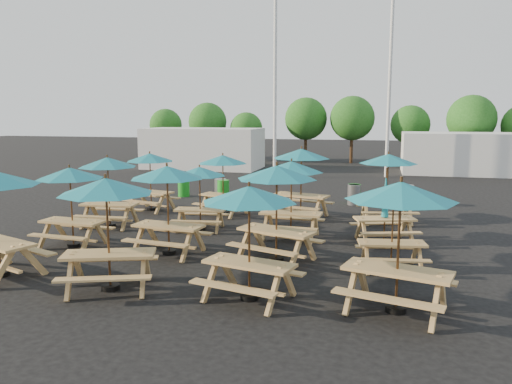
% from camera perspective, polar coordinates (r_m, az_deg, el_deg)
% --- Properties ---
extents(ground, '(120.00, 120.00, 0.00)m').
position_cam_1_polar(ground, '(16.14, -1.31, -4.66)').
color(ground, black).
rests_on(ground, ground).
extents(picnic_unit_1, '(1.99, 1.99, 2.32)m').
position_cam_1_polar(picnic_unit_1, '(15.02, -20.50, 1.43)').
color(picnic_unit_1, tan).
rests_on(picnic_unit_1, ground).
extents(picnic_unit_2, '(2.05, 2.05, 2.38)m').
position_cam_1_polar(picnic_unit_2, '(17.39, -16.60, 2.75)').
color(picnic_unit_2, tan).
rests_on(picnic_unit_2, ground).
extents(picnic_unit_3, '(2.24, 2.24, 2.29)m').
position_cam_1_polar(picnic_unit_3, '(20.00, -12.03, 3.45)').
color(picnic_unit_3, tan).
rests_on(picnic_unit_3, ground).
extents(picnic_unit_4, '(2.57, 2.57, 2.48)m').
position_cam_1_polar(picnic_unit_4, '(11.01, -16.76, -0.21)').
color(picnic_unit_4, tan).
rests_on(picnic_unit_4, ground).
extents(picnic_unit_5, '(2.19, 2.19, 2.44)m').
position_cam_1_polar(picnic_unit_5, '(13.54, -10.12, 1.54)').
color(picnic_unit_5, tan).
rests_on(picnic_unit_5, ground).
extents(picnic_unit_6, '(1.91, 1.91, 2.11)m').
position_cam_1_polar(picnic_unit_6, '(16.30, -6.46, 1.86)').
color(picnic_unit_6, tan).
rests_on(picnic_unit_6, ground).
extents(picnic_unit_7, '(2.32, 2.32, 2.29)m').
position_cam_1_polar(picnic_unit_7, '(18.76, -3.81, 3.28)').
color(picnic_unit_7, tan).
rests_on(picnic_unit_7, ground).
extents(picnic_unit_8, '(2.35, 2.35, 2.39)m').
position_cam_1_polar(picnic_unit_8, '(9.99, -0.79, -1.17)').
color(picnic_unit_8, tan).
rests_on(picnic_unit_8, ground).
extents(picnic_unit_9, '(2.61, 2.61, 2.53)m').
position_cam_1_polar(picnic_unit_9, '(12.64, 2.38, 1.49)').
color(picnic_unit_9, tan).
rests_on(picnic_unit_9, ground).
extents(picnic_unit_10, '(2.02, 2.02, 2.40)m').
position_cam_1_polar(picnic_unit_10, '(15.16, 4.07, 2.29)').
color(picnic_unit_10, tan).
rests_on(picnic_unit_10, ground).
extents(picnic_unit_11, '(2.53, 2.53, 2.56)m').
position_cam_1_polar(picnic_unit_11, '(18.24, 5.21, 3.85)').
color(picnic_unit_11, tan).
rests_on(picnic_unit_11, ground).
extents(picnic_unit_12, '(2.56, 2.56, 2.57)m').
position_cam_1_polar(picnic_unit_12, '(9.70, 16.19, -0.91)').
color(picnic_unit_12, tan).
rests_on(picnic_unit_12, ground).
extents(picnic_unit_13, '(1.92, 1.92, 2.06)m').
position_cam_1_polar(picnic_unit_13, '(12.47, 15.47, -0.77)').
color(picnic_unit_13, tan).
rests_on(picnic_unit_13, ground).
extents(picnic_unit_14, '(2.13, 1.98, 2.23)m').
position_cam_1_polar(picnic_unit_14, '(15.22, 14.52, -2.25)').
color(picnic_unit_14, tan).
rests_on(picnic_unit_14, ground).
extents(picnic_unit_15, '(2.33, 2.33, 2.44)m').
position_cam_1_polar(picnic_unit_15, '(17.90, 14.87, 3.16)').
color(picnic_unit_15, tan).
rests_on(picnic_unit_15, ground).
extents(waste_bin_0, '(0.53, 0.53, 0.85)m').
position_cam_1_polar(waste_bin_0, '(23.35, -8.26, 0.55)').
color(waste_bin_0, '#1B9720').
rests_on(waste_bin_0, ground).
extents(waste_bin_1, '(0.53, 0.53, 0.85)m').
position_cam_1_polar(waste_bin_1, '(22.89, -4.09, 0.45)').
color(waste_bin_1, gray).
rests_on(waste_bin_1, ground).
extents(waste_bin_2, '(0.53, 0.53, 0.85)m').
position_cam_1_polar(waste_bin_2, '(22.47, -3.76, 0.29)').
color(waste_bin_2, '#1B9720').
rests_on(waste_bin_2, ground).
extents(waste_bin_3, '(0.53, 0.53, 0.85)m').
position_cam_1_polar(waste_bin_3, '(21.37, 11.13, -0.31)').
color(waste_bin_3, gray).
rests_on(waste_bin_3, ground).
extents(waste_bin_4, '(0.53, 0.53, 0.85)m').
position_cam_1_polar(waste_bin_4, '(21.47, 11.15, -0.26)').
color(waste_bin_4, '#1B9720').
rests_on(waste_bin_4, ground).
extents(waste_bin_5, '(0.53, 0.53, 0.85)m').
position_cam_1_polar(waste_bin_5, '(21.80, 16.88, -0.34)').
color(waste_bin_5, gray).
rests_on(waste_bin_5, ground).
extents(mast_0, '(0.20, 0.20, 12.00)m').
position_cam_1_polar(mast_0, '(29.85, 2.20, 13.16)').
color(mast_0, silver).
rests_on(mast_0, ground).
extents(mast_1, '(0.20, 0.20, 12.00)m').
position_cam_1_polar(mast_1, '(31.19, 15.06, 12.68)').
color(mast_1, silver).
rests_on(mast_1, ground).
extents(event_tent_0, '(8.00, 4.00, 2.80)m').
position_cam_1_polar(event_tent_0, '(35.37, -6.07, 4.99)').
color(event_tent_0, silver).
rests_on(event_tent_0, ground).
extents(event_tent_1, '(7.00, 4.00, 2.60)m').
position_cam_1_polar(event_tent_1, '(34.54, 22.18, 4.13)').
color(event_tent_1, silver).
rests_on(event_tent_1, ground).
extents(tree_0, '(2.80, 2.80, 4.24)m').
position_cam_1_polar(tree_0, '(44.31, -10.28, 7.53)').
color(tree_0, '#382314').
rests_on(tree_0, ground).
extents(tree_1, '(3.11, 3.11, 4.72)m').
position_cam_1_polar(tree_1, '(41.43, -5.56, 7.99)').
color(tree_1, '#382314').
rests_on(tree_1, ground).
extents(tree_2, '(2.59, 2.59, 3.93)m').
position_cam_1_polar(tree_2, '(40.20, -1.12, 7.25)').
color(tree_2, '#382314').
rests_on(tree_2, ground).
extents(tree_3, '(3.36, 3.36, 5.09)m').
position_cam_1_polar(tree_3, '(40.27, 5.73, 8.33)').
color(tree_3, '#382314').
rests_on(tree_3, ground).
extents(tree_4, '(3.41, 3.41, 5.17)m').
position_cam_1_polar(tree_4, '(39.44, 10.94, 8.27)').
color(tree_4, '#382314').
rests_on(tree_4, ground).
extents(tree_5, '(2.94, 2.94, 4.45)m').
position_cam_1_polar(tree_5, '(39.85, 17.22, 7.35)').
color(tree_5, '#382314').
rests_on(tree_5, ground).
extents(tree_6, '(3.38, 3.38, 5.13)m').
position_cam_1_polar(tree_6, '(38.49, 23.41, 7.65)').
color(tree_6, '#382314').
rests_on(tree_6, ground).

